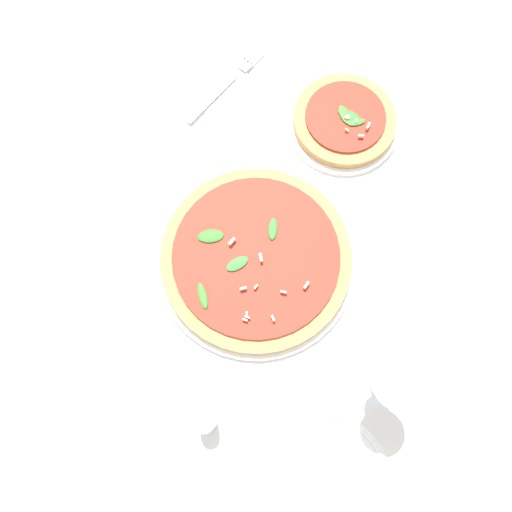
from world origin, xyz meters
name	(u,v)px	position (x,y,z in m)	size (l,w,h in m)	color
ground_plane	(239,252)	(0.00, 0.00, 0.00)	(6.00, 6.00, 0.00)	silver
pizza_arugula_main	(256,258)	(0.02, -0.03, 0.02)	(0.36, 0.36, 0.05)	white
pizza_personal_side	(344,121)	(0.31, 0.09, 0.02)	(0.22, 0.22, 0.05)	white
wine_glass	(390,383)	(0.04, -0.32, 0.12)	(0.08, 0.08, 0.18)	white
napkin	(222,89)	(0.17, 0.29, 0.00)	(0.13, 0.10, 0.01)	white
fork	(225,85)	(0.18, 0.30, 0.01)	(0.22, 0.07, 0.00)	silver
side_plate_white	(329,476)	(-0.10, -0.39, 0.01)	(0.19, 0.19, 0.02)	white
shaker_pepper	(206,423)	(-0.21, -0.21, 0.03)	(0.03, 0.03, 0.07)	silver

